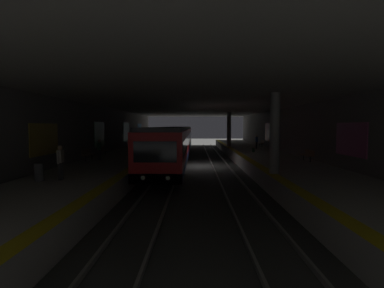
% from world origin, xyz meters
% --- Properties ---
extents(ground_plane, '(120.00, 120.00, 0.00)m').
position_xyz_m(ground_plane, '(0.00, 0.00, 0.00)').
color(ground_plane, '#42423F').
extents(track_left, '(60.00, 1.53, 0.16)m').
position_xyz_m(track_left, '(0.00, -2.20, 0.08)').
color(track_left, gray).
rests_on(track_left, ground).
extents(track_right, '(60.00, 1.53, 0.16)m').
position_xyz_m(track_right, '(0.00, 2.20, 0.08)').
color(track_right, gray).
rests_on(track_right, ground).
extents(platform_left, '(60.00, 5.30, 1.06)m').
position_xyz_m(platform_left, '(0.00, -6.55, 0.53)').
color(platform_left, beige).
rests_on(platform_left, ground).
extents(platform_right, '(60.00, 5.30, 1.06)m').
position_xyz_m(platform_right, '(0.00, 6.55, 0.53)').
color(platform_right, beige).
rests_on(platform_right, ground).
extents(wall_left, '(60.00, 0.56, 5.60)m').
position_xyz_m(wall_left, '(0.00, -9.45, 2.80)').
color(wall_left, slate).
rests_on(wall_left, ground).
extents(wall_right, '(60.00, 0.56, 5.60)m').
position_xyz_m(wall_right, '(0.06, 9.45, 2.80)').
color(wall_right, slate).
rests_on(wall_right, ground).
extents(ceiling_slab, '(60.00, 19.40, 0.40)m').
position_xyz_m(ceiling_slab, '(0.00, 0.00, 5.80)').
color(ceiling_slab, '#ADAAA3').
rests_on(ceiling_slab, wall_left).
extents(pillar_near, '(0.56, 0.56, 4.55)m').
position_xyz_m(pillar_near, '(-10.59, -4.35, 3.33)').
color(pillar_near, gray).
rests_on(pillar_near, platform_left).
extents(pillar_far, '(0.56, 0.56, 4.55)m').
position_xyz_m(pillar_far, '(11.74, -4.35, 3.33)').
color(pillar_far, gray).
rests_on(pillar_far, platform_left).
extents(metro_train, '(34.93, 2.83, 3.49)m').
position_xyz_m(metro_train, '(5.32, 2.20, 2.02)').
color(metro_train, red).
rests_on(metro_train, track_right).
extents(bench_left_near, '(1.70, 0.47, 0.86)m').
position_xyz_m(bench_left_near, '(-4.65, -8.53, 1.57)').
color(bench_left_near, '#262628').
rests_on(bench_left_near, platform_left).
extents(bench_left_mid, '(1.70, 0.47, 0.86)m').
position_xyz_m(bench_left_mid, '(11.19, -8.53, 1.57)').
color(bench_left_mid, '#262628').
rests_on(bench_left_mid, platform_left).
extents(bench_right_near, '(1.70, 0.47, 0.86)m').
position_xyz_m(bench_right_near, '(-4.39, 8.53, 1.57)').
color(bench_right_near, '#262628').
rests_on(bench_right_near, platform_right).
extents(bench_right_mid, '(1.70, 0.47, 0.86)m').
position_xyz_m(bench_right_mid, '(-0.82, 8.53, 1.57)').
color(bench_right_mid, '#262628').
rests_on(bench_right_mid, platform_right).
extents(bench_right_far, '(1.70, 0.47, 0.86)m').
position_xyz_m(bench_right_far, '(10.66, 8.53, 1.57)').
color(bench_right_far, '#262628').
rests_on(bench_right_far, platform_right).
extents(person_waiting_near, '(0.60, 0.22, 1.59)m').
position_xyz_m(person_waiting_near, '(7.84, -7.20, 1.91)').
color(person_waiting_near, '#282828').
rests_on(person_waiting_near, platform_left).
extents(person_walking_mid, '(0.60, 0.22, 1.59)m').
position_xyz_m(person_walking_mid, '(13.67, 6.71, 1.91)').
color(person_walking_mid, '#404040').
rests_on(person_walking_mid, platform_right).
extents(person_standing_far, '(0.60, 0.22, 1.63)m').
position_xyz_m(person_standing_far, '(-4.05, 7.72, 1.93)').
color(person_standing_far, '#363636').
rests_on(person_standing_far, platform_right).
extents(person_boarding, '(0.60, 0.24, 1.73)m').
position_xyz_m(person_boarding, '(-12.70, 6.85, 2.00)').
color(person_boarding, '#414141').
rests_on(person_boarding, platform_right).
extents(backpack_on_floor, '(0.30, 0.20, 0.40)m').
position_xyz_m(backpack_on_floor, '(3.18, -5.91, 1.25)').
color(backpack_on_floor, '#1E512D').
rests_on(backpack_on_floor, platform_left).
extents(trash_bin, '(0.44, 0.44, 0.85)m').
position_xyz_m(trash_bin, '(-12.97, 7.80, 1.48)').
color(trash_bin, '#595B5E').
rests_on(trash_bin, platform_right).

